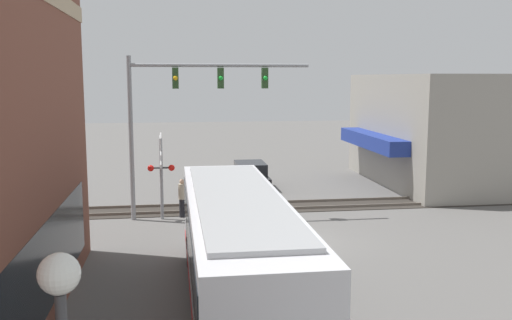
{
  "coord_description": "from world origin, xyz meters",
  "views": [
    {
      "loc": [
        -20.59,
        4.42,
        6.22
      ],
      "look_at": [
        5.13,
        0.69,
        2.45
      ],
      "focal_mm": 40.0,
      "sensor_mm": 36.0,
      "label": 1
    }
  ],
  "objects_px": {
    "city_bus": "(237,246)",
    "crossing_signal": "(161,168)",
    "pedestrian_at_crossing": "(182,198)",
    "parked_car_black": "(250,176)"
  },
  "relations": [
    {
      "from": "city_bus",
      "to": "crossing_signal",
      "type": "xyz_separation_m",
      "value": [
        10.28,
        2.2,
        0.55
      ]
    },
    {
      "from": "crossing_signal",
      "to": "parked_car_black",
      "type": "distance_m",
      "value": 8.27
    },
    {
      "from": "city_bus",
      "to": "pedestrian_at_crossing",
      "type": "height_order",
      "value": "city_bus"
    },
    {
      "from": "pedestrian_at_crossing",
      "to": "crossing_signal",
      "type": "bearing_deg",
      "value": 105.68
    },
    {
      "from": "city_bus",
      "to": "crossing_signal",
      "type": "relative_size",
      "value": 3.07
    },
    {
      "from": "crossing_signal",
      "to": "pedestrian_at_crossing",
      "type": "xyz_separation_m",
      "value": [
        0.25,
        -0.9,
        -1.41
      ]
    },
    {
      "from": "parked_car_black",
      "to": "pedestrian_at_crossing",
      "type": "height_order",
      "value": "pedestrian_at_crossing"
    },
    {
      "from": "crossing_signal",
      "to": "parked_car_black",
      "type": "bearing_deg",
      "value": -36.28
    },
    {
      "from": "parked_car_black",
      "to": "pedestrian_at_crossing",
      "type": "relative_size",
      "value": 2.45
    },
    {
      "from": "pedestrian_at_crossing",
      "to": "city_bus",
      "type": "bearing_deg",
      "value": -172.92
    }
  ]
}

